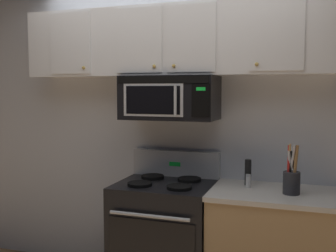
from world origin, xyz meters
name	(u,v)px	position (x,y,z in m)	size (l,w,h in m)	color
back_wall	(179,123)	(0.00, 0.79, 1.35)	(5.20, 0.10, 2.70)	silver
stove_range	(165,236)	(0.00, 0.42, 0.47)	(0.76, 0.69, 1.12)	black
over_range_microwave	(170,98)	(0.00, 0.54, 1.58)	(0.76, 0.43, 0.35)	black
upper_cabinets	(171,42)	(0.00, 0.57, 2.02)	(2.50, 0.36, 0.55)	silver
counter_segment	(273,251)	(0.84, 0.43, 0.45)	(0.93, 0.65, 0.90)	tan
utensil_crock_charcoal	(292,179)	(0.96, 0.39, 1.01)	(0.12, 0.12, 0.36)	#2D2D33
salt_shaker	(248,181)	(0.64, 0.49, 0.95)	(0.04, 0.04, 0.10)	white
pepper_mill	(248,172)	(0.63, 0.57, 1.00)	(0.05, 0.05, 0.20)	black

